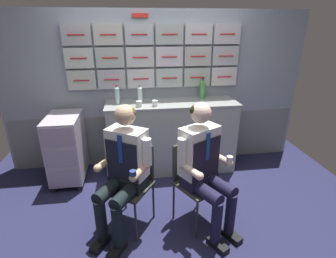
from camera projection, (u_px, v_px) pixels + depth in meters
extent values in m
cube|color=#212243|center=(171.00, 221.00, 2.83)|extent=(4.80, 4.80, 0.04)
cube|color=#929EAF|center=(157.00, 92.00, 3.69)|extent=(4.20, 0.06, 2.15)
cube|color=gray|center=(158.00, 138.00, 3.92)|extent=(4.12, 0.01, 0.75)
cube|color=#B7BEBA|center=(82.00, 80.00, 3.43)|extent=(0.36, 0.06, 0.25)
cylinder|color=red|center=(81.00, 81.00, 3.40)|extent=(0.20, 0.01, 0.01)
cube|color=#B2B2C0|center=(112.00, 79.00, 3.48)|extent=(0.36, 0.06, 0.25)
cylinder|color=red|center=(112.00, 80.00, 3.45)|extent=(0.20, 0.01, 0.01)
cube|color=silver|center=(141.00, 78.00, 3.53)|extent=(0.36, 0.06, 0.25)
cylinder|color=red|center=(141.00, 79.00, 3.49)|extent=(0.20, 0.01, 0.01)
cube|color=#B1BEC0|center=(169.00, 78.00, 3.58)|extent=(0.36, 0.06, 0.25)
cylinder|color=red|center=(170.00, 78.00, 3.54)|extent=(0.20, 0.01, 0.01)
cube|color=#AAB5AE|center=(197.00, 77.00, 3.63)|extent=(0.36, 0.06, 0.25)
cylinder|color=red|center=(197.00, 77.00, 3.59)|extent=(0.20, 0.01, 0.01)
cube|color=silver|center=(223.00, 76.00, 3.68)|extent=(0.36, 0.06, 0.25)
cylinder|color=red|center=(224.00, 77.00, 3.64)|extent=(0.20, 0.01, 0.01)
cube|color=silver|center=(79.00, 58.00, 3.33)|extent=(0.36, 0.06, 0.25)
cylinder|color=red|center=(79.00, 58.00, 3.29)|extent=(0.20, 0.01, 0.01)
cube|color=#ACB7B3|center=(110.00, 58.00, 3.38)|extent=(0.36, 0.06, 0.25)
cylinder|color=red|center=(110.00, 58.00, 3.34)|extent=(0.20, 0.01, 0.01)
cube|color=silver|center=(140.00, 57.00, 3.42)|extent=(0.36, 0.06, 0.25)
cylinder|color=red|center=(140.00, 57.00, 3.39)|extent=(0.20, 0.01, 0.01)
cube|color=silver|center=(169.00, 57.00, 3.47)|extent=(0.36, 0.06, 0.25)
cylinder|color=red|center=(170.00, 57.00, 3.44)|extent=(0.20, 0.01, 0.01)
cube|color=#B4B5B1|center=(198.00, 56.00, 3.52)|extent=(0.36, 0.06, 0.25)
cylinder|color=red|center=(198.00, 56.00, 3.49)|extent=(0.20, 0.01, 0.01)
cube|color=#B7B9BE|center=(225.00, 56.00, 3.57)|extent=(0.36, 0.06, 0.25)
cylinder|color=red|center=(226.00, 56.00, 3.54)|extent=(0.20, 0.01, 0.01)
cube|color=#AEB0B5|center=(76.00, 35.00, 3.22)|extent=(0.36, 0.06, 0.25)
cylinder|color=red|center=(76.00, 35.00, 3.19)|extent=(0.20, 0.01, 0.01)
cube|color=beige|center=(108.00, 34.00, 3.27)|extent=(0.36, 0.06, 0.25)
cylinder|color=red|center=(108.00, 35.00, 3.24)|extent=(0.20, 0.01, 0.01)
cube|color=#B2BDC3|center=(139.00, 34.00, 3.32)|extent=(0.36, 0.06, 0.25)
cylinder|color=red|center=(139.00, 34.00, 3.28)|extent=(0.20, 0.01, 0.01)
cube|color=#AAB5B1|center=(169.00, 34.00, 3.37)|extent=(0.36, 0.06, 0.25)
cylinder|color=red|center=(170.00, 34.00, 3.33)|extent=(0.20, 0.01, 0.01)
cube|color=silver|center=(198.00, 34.00, 3.42)|extent=(0.36, 0.06, 0.25)
cylinder|color=red|center=(199.00, 34.00, 3.38)|extent=(0.20, 0.01, 0.01)
cube|color=silver|center=(227.00, 34.00, 3.47)|extent=(0.36, 0.06, 0.25)
cylinder|color=red|center=(228.00, 34.00, 3.43)|extent=(0.20, 0.01, 0.01)
cube|color=red|center=(140.00, 15.00, 3.25)|extent=(0.20, 0.02, 0.05)
cube|color=#9CA19E|center=(172.00, 137.00, 3.67)|extent=(1.73, 0.52, 0.96)
cube|color=gray|center=(172.00, 103.00, 3.48)|extent=(1.76, 0.53, 0.03)
sphere|color=black|center=(54.00, 189.00, 3.28)|extent=(0.07, 0.07, 0.07)
sphere|color=black|center=(80.00, 187.00, 3.32)|extent=(0.07, 0.07, 0.07)
sphere|color=black|center=(64.00, 167.00, 3.78)|extent=(0.07, 0.07, 0.07)
sphere|color=black|center=(86.00, 166.00, 3.82)|extent=(0.07, 0.07, 0.07)
cube|color=#B4A9BA|center=(67.00, 147.00, 3.38)|extent=(0.40, 0.64, 0.83)
cube|color=#A095A6|center=(64.00, 179.00, 3.19)|extent=(0.35, 0.01, 0.22)
cube|color=#A095A6|center=(61.00, 159.00, 3.08)|extent=(0.35, 0.01, 0.22)
cube|color=#A095A6|center=(57.00, 137.00, 2.98)|extent=(0.35, 0.01, 0.22)
cylinder|color=#28282D|center=(56.00, 127.00, 2.96)|extent=(0.32, 0.02, 0.02)
cylinder|color=#2D2D33|center=(105.00, 212.00, 2.61)|extent=(0.02, 0.02, 0.44)
cylinder|color=#2D2D33|center=(136.00, 222.00, 2.47)|extent=(0.02, 0.02, 0.44)
cylinder|color=#2D2D33|center=(125.00, 192.00, 2.91)|extent=(0.02, 0.02, 0.44)
cylinder|color=#2D2D33|center=(153.00, 200.00, 2.77)|extent=(0.02, 0.02, 0.44)
cube|color=#30342B|center=(129.00, 187.00, 2.60)|extent=(0.55, 0.55, 0.02)
cube|color=#30342B|center=(137.00, 160.00, 2.69)|extent=(0.33, 0.22, 0.40)
cylinder|color=#2D2D33|center=(122.00, 157.00, 2.75)|extent=(0.02, 0.02, 0.40)
cylinder|color=#2D2D33|center=(152.00, 164.00, 2.61)|extent=(0.02, 0.02, 0.40)
cube|color=black|center=(100.00, 243.00, 2.47)|extent=(0.19, 0.23, 0.06)
cube|color=black|center=(117.00, 250.00, 2.40)|extent=(0.19, 0.23, 0.06)
cylinder|color=black|center=(101.00, 220.00, 2.41)|extent=(0.10, 0.10, 0.43)
cylinder|color=black|center=(118.00, 226.00, 2.34)|extent=(0.10, 0.10, 0.43)
cylinder|color=black|center=(110.00, 189.00, 2.47)|extent=(0.32, 0.40, 0.13)
cylinder|color=black|center=(127.00, 194.00, 2.40)|extent=(0.32, 0.40, 0.13)
cube|color=black|center=(128.00, 181.00, 2.58)|extent=(0.40, 0.35, 0.12)
cube|color=white|center=(128.00, 153.00, 2.48)|extent=(0.42, 0.37, 0.49)
cube|color=black|center=(122.00, 161.00, 2.41)|extent=(0.29, 0.19, 0.39)
cube|color=navy|center=(120.00, 149.00, 2.35)|extent=(0.04, 0.03, 0.27)
cylinder|color=white|center=(109.00, 144.00, 2.54)|extent=(0.08, 0.08, 0.26)
cylinder|color=tan|center=(105.00, 163.00, 2.50)|extent=(0.19, 0.24, 0.07)
sphere|color=tan|center=(98.00, 168.00, 2.41)|extent=(0.08, 0.08, 0.08)
cylinder|color=white|center=(147.00, 152.00, 2.38)|extent=(0.08, 0.08, 0.26)
cylinder|color=tan|center=(140.00, 172.00, 2.35)|extent=(0.19, 0.24, 0.07)
sphere|color=tan|center=(133.00, 178.00, 2.26)|extent=(0.08, 0.08, 0.08)
cylinder|color=navy|center=(133.00, 174.00, 2.24)|extent=(0.06, 0.06, 0.06)
sphere|color=tan|center=(125.00, 115.00, 2.34)|extent=(0.19, 0.19, 0.19)
ellipsoid|color=brown|center=(126.00, 113.00, 2.34)|extent=(0.25, 0.25, 0.13)
cylinder|color=#2D2D33|center=(197.00, 220.00, 2.49)|extent=(0.02, 0.02, 0.44)
cylinder|color=#2D2D33|center=(222.00, 206.00, 2.69)|extent=(0.02, 0.02, 0.44)
cylinder|color=#2D2D33|center=(174.00, 201.00, 2.76)|extent=(0.02, 0.02, 0.44)
cylinder|color=#2D2D33|center=(199.00, 189.00, 2.96)|extent=(0.02, 0.02, 0.44)
cube|color=#30342B|center=(199.00, 185.00, 2.64)|extent=(0.54, 0.54, 0.02)
cube|color=#30342B|center=(187.00, 159.00, 2.70)|extent=(0.34, 0.20, 0.40)
cylinder|color=#2D2D33|center=(174.00, 165.00, 2.60)|extent=(0.02, 0.02, 0.40)
cylinder|color=#2D2D33|center=(200.00, 155.00, 2.80)|extent=(0.02, 0.02, 0.40)
cube|color=black|center=(218.00, 245.00, 2.45)|extent=(0.19, 0.24, 0.06)
cube|color=black|center=(231.00, 236.00, 2.56)|extent=(0.19, 0.24, 0.06)
cylinder|color=#1B1936|center=(216.00, 222.00, 2.39)|extent=(0.10, 0.10, 0.43)
cylinder|color=#1B1936|center=(230.00, 213.00, 2.50)|extent=(0.10, 0.10, 0.43)
cylinder|color=#1B1936|center=(204.00, 191.00, 2.43)|extent=(0.30, 0.40, 0.13)
cylinder|color=#1B1936|center=(219.00, 184.00, 2.54)|extent=(0.30, 0.40, 0.13)
cube|color=#1B1936|center=(199.00, 179.00, 2.61)|extent=(0.40, 0.34, 0.12)
cube|color=white|center=(199.00, 151.00, 2.52)|extent=(0.42, 0.36, 0.49)
cube|color=black|center=(207.00, 159.00, 2.45)|extent=(0.30, 0.18, 0.39)
cube|color=navy|center=(208.00, 147.00, 2.40)|extent=(0.04, 0.03, 0.28)
cylinder|color=white|center=(182.00, 152.00, 2.38)|extent=(0.08, 0.08, 0.27)
cylinder|color=beige|center=(191.00, 171.00, 2.36)|extent=(0.18, 0.25, 0.07)
sphere|color=beige|center=(200.00, 176.00, 2.28)|extent=(0.08, 0.08, 0.08)
cylinder|color=white|center=(215.00, 140.00, 2.61)|extent=(0.08, 0.08, 0.27)
cylinder|color=beige|center=(221.00, 158.00, 2.58)|extent=(0.18, 0.25, 0.07)
sphere|color=beige|center=(229.00, 163.00, 2.50)|extent=(0.08, 0.08, 0.08)
cylinder|color=white|center=(230.00, 159.00, 2.48)|extent=(0.06, 0.06, 0.06)
sphere|color=beige|center=(201.00, 113.00, 2.37)|extent=(0.20, 0.20, 0.20)
ellipsoid|color=black|center=(200.00, 111.00, 2.38)|extent=(0.25, 0.25, 0.14)
cylinder|color=silver|center=(140.00, 96.00, 3.38)|extent=(0.06, 0.06, 0.21)
cone|color=silver|center=(140.00, 87.00, 3.33)|extent=(0.06, 0.06, 0.02)
cylinder|color=blue|center=(140.00, 85.00, 3.33)|extent=(0.03, 0.03, 0.02)
cylinder|color=silver|center=(117.00, 96.00, 3.37)|extent=(0.06, 0.06, 0.21)
cone|color=silver|center=(117.00, 87.00, 3.33)|extent=(0.06, 0.06, 0.02)
cylinder|color=red|center=(116.00, 86.00, 3.32)|extent=(0.03, 0.03, 0.02)
cylinder|color=#4F9B50|center=(202.00, 90.00, 3.61)|extent=(0.07, 0.07, 0.24)
cone|color=#4F9B50|center=(203.00, 80.00, 3.56)|extent=(0.07, 0.07, 0.02)
cylinder|color=black|center=(203.00, 79.00, 3.55)|extent=(0.03, 0.03, 0.02)
cylinder|color=silver|center=(139.00, 104.00, 3.27)|extent=(0.07, 0.07, 0.07)
cylinder|color=#382114|center=(139.00, 102.00, 3.26)|extent=(0.06, 0.06, 0.01)
cylinder|color=white|center=(155.00, 103.00, 3.30)|extent=(0.07, 0.07, 0.07)
cylinder|color=#382114|center=(155.00, 101.00, 3.29)|extent=(0.06, 0.06, 0.01)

